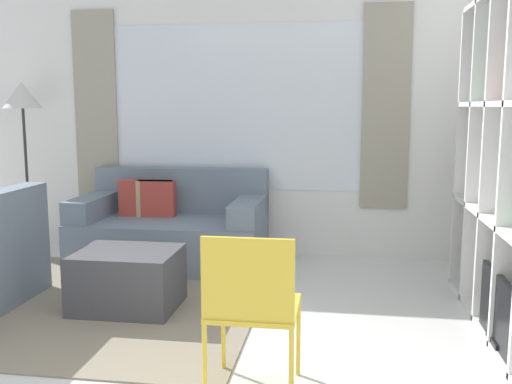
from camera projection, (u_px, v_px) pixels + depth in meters
wall_back at (236, 117)px, 5.60m from camera, size 5.79×0.11×2.70m
area_rug at (74, 301)px, 4.29m from camera, size 2.79×2.32×0.01m
couch_main at (171, 229)px, 5.33m from camera, size 1.71×0.95×0.86m
ottoman at (128, 280)px, 4.12m from camera, size 0.72×0.58×0.44m
floor_lamp at (23, 104)px, 5.58m from camera, size 0.37×0.37×1.70m
folding_chair at (252, 301)px, 2.79m from camera, size 0.44×0.46×0.86m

